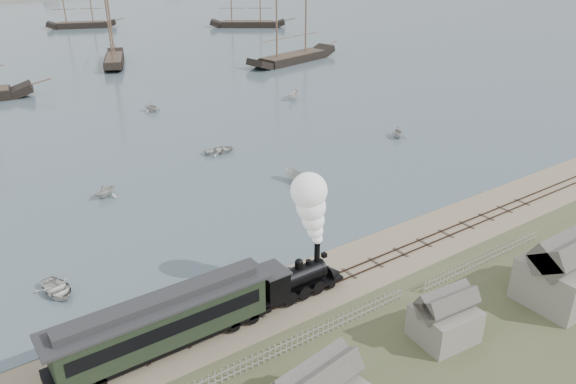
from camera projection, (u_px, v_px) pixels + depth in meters
ground at (316, 270)px, 47.34m from camera, size 600.00×600.00×0.00m
rail_track at (331, 281)px, 45.83m from camera, size 120.00×1.80×0.16m
picket_fence_west at (303, 345)px, 38.75m from camera, size 19.00×0.10×1.20m
picket_fence_east at (484, 264)px, 48.24m from camera, size 15.00×0.10×1.20m
shed_mid at (442, 338)px, 39.44m from camera, size 4.00×3.50×3.60m
shed_right at (558, 299)px, 43.66m from camera, size 6.00×5.00×5.10m
locomotive at (310, 242)px, 42.82m from camera, size 7.70×2.87×9.60m
passenger_coach at (163, 321)px, 37.35m from camera, size 15.60×3.01×3.79m
beached_dinghy at (297, 274)px, 46.02m from camera, size 4.80×5.36×0.91m
rowboat_0 at (57, 289)px, 44.03m from camera, size 4.34×3.43×0.81m
rowboat_1 at (105, 190)px, 60.19m from camera, size 3.59×3.75×1.53m
rowboat_2 at (296, 176)px, 63.80m from camera, size 3.73×2.07×1.36m
rowboat_3 at (220, 150)px, 72.36m from camera, size 3.43×4.44×0.85m
rowboat_4 at (398, 132)px, 77.82m from camera, size 3.93×3.85×1.57m
rowboat_5 at (293, 95)px, 95.77m from camera, size 3.19×3.68×1.38m
rowboat_7 at (151, 107)px, 89.11m from camera, size 3.89×3.66×1.64m
schooner_3 at (109, 17)px, 117.13m from camera, size 10.44×18.28×20.00m
schooner_4 at (293, 15)px, 119.93m from camera, size 24.89×10.80×20.00m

